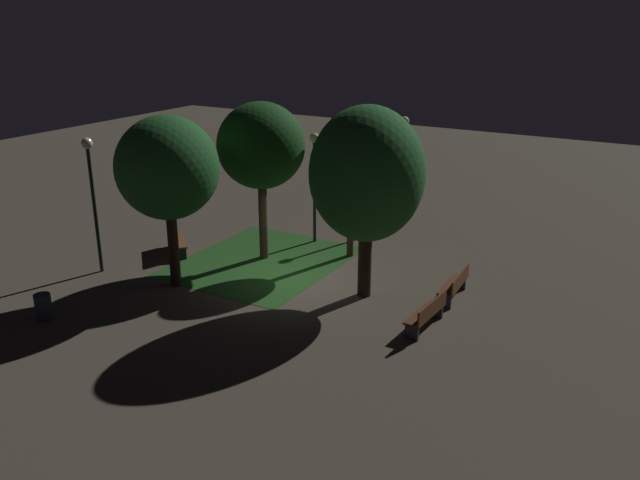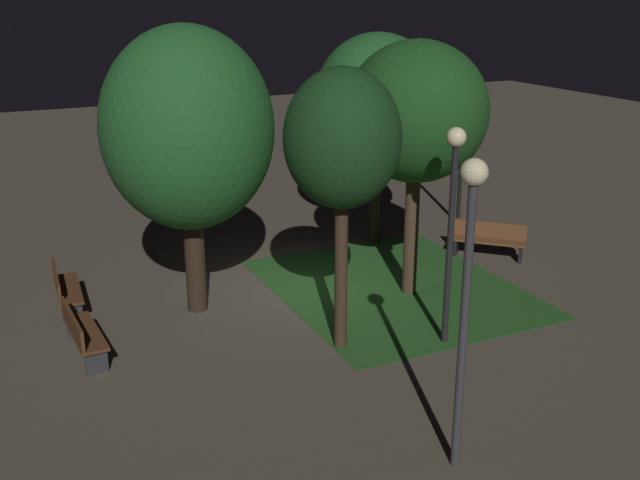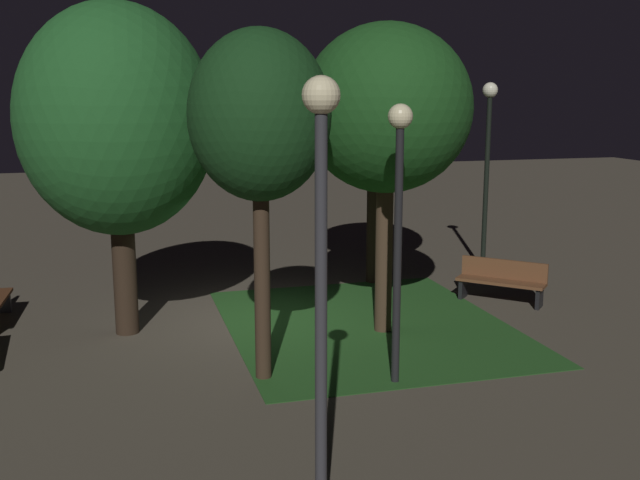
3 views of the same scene
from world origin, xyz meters
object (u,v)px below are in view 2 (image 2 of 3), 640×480
object	(u,v)px
tree_back_right	(377,98)
lamp_post_plaza_east	(453,198)
tree_lawn_side	(188,130)
tree_right_canopy	(416,113)
bench_near_trees	(489,239)
tree_left_canopy	(342,141)
trash_bin	(360,188)
lamp_post_near_wall	(468,265)
lamp_post_path_center	(464,117)
bench_by_lamp	(81,332)
bench_corner	(65,288)

from	to	relation	value
tree_back_right	lamp_post_plaza_east	world-z (taller)	tree_back_right
tree_lawn_side	tree_right_canopy	size ratio (longest dim) A/B	1.06
bench_near_trees	tree_right_canopy	world-z (taller)	tree_right_canopy
tree_lawn_side	lamp_post_plaza_east	distance (m)	5.30
bench_near_trees	tree_left_canopy	world-z (taller)	tree_left_canopy
tree_lawn_side	trash_bin	bearing A→B (deg)	130.43
tree_left_canopy	lamp_post_near_wall	world-z (taller)	tree_left_canopy
lamp_post_path_center	tree_back_right	bearing A→B (deg)	-83.12
bench_by_lamp	tree_lawn_side	size ratio (longest dim) A/B	0.31
bench_by_lamp	tree_lawn_side	xyz separation A→B (m)	(-1.14, 2.51, 3.33)
bench_by_lamp	tree_back_right	size ratio (longest dim) A/B	0.34
lamp_post_path_center	tree_left_canopy	bearing A→B (deg)	-50.10
tree_left_canopy	lamp_post_plaza_east	world-z (taller)	tree_left_canopy
bench_near_trees	tree_right_canopy	xyz separation A→B (m)	(1.14, -3.04, 3.52)
trash_bin	tree_lawn_side	bearing A→B (deg)	-49.57
trash_bin	lamp_post_plaza_east	bearing A→B (deg)	-18.91
tree_back_right	lamp_post_path_center	bearing A→B (deg)	96.88
tree_right_canopy	bench_corner	bearing A→B (deg)	-108.06
bench_corner	tree_lawn_side	size ratio (longest dim) A/B	0.31
tree_left_canopy	lamp_post_path_center	size ratio (longest dim) A/B	1.15
tree_back_right	tree_right_canopy	size ratio (longest dim) A/B	0.99
bench_corner	bench_by_lamp	bearing A→B (deg)	0.00
tree_lawn_side	tree_right_canopy	bearing A→B (deg)	75.98
tree_lawn_side	trash_bin	world-z (taller)	tree_lawn_side
tree_back_right	lamp_post_near_wall	world-z (taller)	tree_back_right
bench_near_trees	lamp_post_plaza_east	distance (m)	5.65
bench_by_lamp	tree_left_canopy	xyz separation A→B (m)	(1.67, 4.48, 3.45)
bench_by_lamp	lamp_post_path_center	distance (m)	11.98
bench_near_trees	trash_bin	xyz separation A→B (m)	(-6.06, -0.44, -0.10)
bench_corner	tree_lawn_side	distance (m)	4.33
tree_left_canopy	tree_right_canopy	xyz separation A→B (m)	(-1.68, 2.56, 0.07)
bench_corner	lamp_post_plaza_east	xyz separation A→B (m)	(4.68, 6.36, 2.37)
tree_back_right	trash_bin	xyz separation A→B (m)	(-3.75, 1.58, -3.44)
lamp_post_plaza_east	bench_by_lamp	bearing A→B (deg)	-110.46
tree_left_canopy	tree_right_canopy	world-z (taller)	tree_right_canopy
bench_by_lamp	tree_left_canopy	world-z (taller)	tree_left_canopy
tree_left_canopy	lamp_post_plaza_east	distance (m)	2.28
bench_by_lamp	lamp_post_near_wall	size ratio (longest dim) A/B	0.41
bench_near_trees	tree_left_canopy	xyz separation A→B (m)	(2.82, -5.60, 3.45)
bench_by_lamp	lamp_post_near_wall	distance (m)	7.56
bench_by_lamp	tree_left_canopy	size ratio (longest dim) A/B	0.35
tree_right_canopy	lamp_post_path_center	size ratio (longest dim) A/B	1.21
tree_back_right	trash_bin	size ratio (longest dim) A/B	7.08
bench_corner	tree_left_canopy	size ratio (longest dim) A/B	0.35
tree_left_canopy	lamp_post_near_wall	xyz separation A→B (m)	(4.02, -0.20, -0.90)
tree_left_canopy	trash_bin	world-z (taller)	tree_left_canopy
tree_lawn_side	lamp_post_plaza_east	size ratio (longest dim) A/B	1.41
bench_by_lamp	tree_left_canopy	bearing A→B (deg)	69.55
bench_near_trees	bench_corner	bearing A→B (deg)	-96.51
bench_near_trees	lamp_post_path_center	bearing A→B (deg)	160.11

